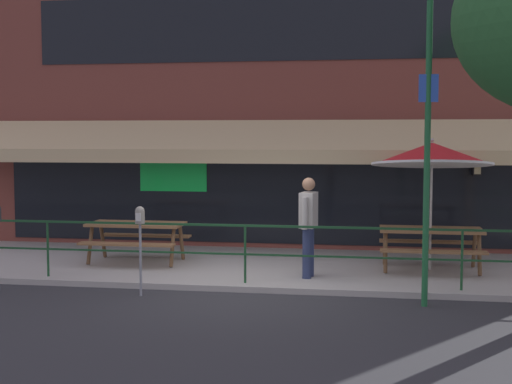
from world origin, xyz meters
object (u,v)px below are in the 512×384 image
Objects in this scene: picnic_table_left at (136,231)px; picnic_table_centre at (431,237)px; street_sign_pole at (427,152)px; parking_meter_far at (140,224)px; patio_umbrella_centre at (432,155)px; pedestrian_walking at (308,222)px.

picnic_table_centre is (5.47, 0.06, 0.00)m from picnic_table_left.
parking_meter_far is at bearing -179.66° from street_sign_pole.
parking_meter_far is (-4.63, -2.35, 0.44)m from picnic_table_centre.
pedestrian_walking is (-2.11, -1.05, -1.12)m from patio_umbrella_centre.
picnic_table_left is 5.47m from picnic_table_centre.
street_sign_pole is (-0.27, -2.33, 1.58)m from picnic_table_centre.
street_sign_pole reaches higher than parking_meter_far.
patio_umbrella_centre is at bearing 27.96° from parking_meter_far.
picnic_table_centre is at bearing -90.00° from patio_umbrella_centre.
pedestrian_walking reaches higher than picnic_table_left.
parking_meter_far is (0.85, -2.29, 0.44)m from picnic_table_left.
street_sign_pole is at bearing -96.22° from patio_umbrella_centre.
patio_umbrella_centre is 0.54× the size of street_sign_pole.
picnic_table_left is 1.27× the size of parking_meter_far.
picnic_table_centre is at bearing 24.04° from pedestrian_walking.
picnic_table_left is 1.00× the size of picnic_table_centre.
patio_umbrella_centre is at bearing 1.70° from picnic_table_left.
street_sign_pole is at bearing -36.82° from pedestrian_walking.
street_sign_pole reaches higher than patio_umbrella_centre.
picnic_table_centre is 2.34m from pedestrian_walking.
picnic_table_centre is at bearing 0.60° from picnic_table_left.
parking_meter_far is 0.32× the size of street_sign_pole.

